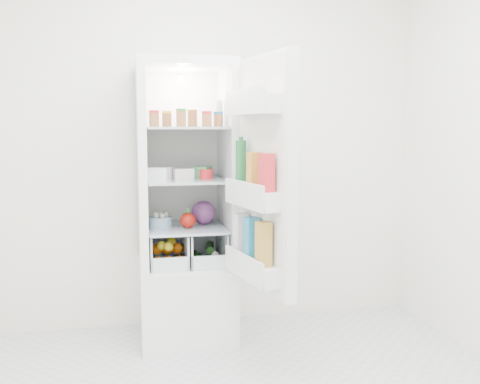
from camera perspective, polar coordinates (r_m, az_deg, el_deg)
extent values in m
cube|color=white|center=(3.76, -3.34, 5.59)|extent=(3.00, 0.02, 2.60)
cube|color=white|center=(3.63, -5.71, -11.35)|extent=(0.60, 0.60, 0.50)
cube|color=white|center=(3.47, -6.01, 13.32)|extent=(0.60, 0.60, 0.05)
cube|color=white|center=(3.73, -6.33, 2.86)|extent=(0.60, 0.05, 1.25)
cube|color=white|center=(3.44, -10.44, 2.47)|extent=(0.05, 0.60, 1.25)
cube|color=white|center=(3.50, -1.39, 2.65)|extent=(0.05, 0.60, 1.25)
cube|color=white|center=(3.70, -6.28, 2.83)|extent=(0.50, 0.01, 1.25)
sphere|color=white|center=(3.68, -6.34, 11.93)|extent=(0.05, 0.05, 0.05)
cube|color=#A3B4BF|center=(3.48, -5.76, -3.79)|extent=(0.49, 0.53, 0.01)
cube|color=#A3B4BF|center=(3.44, -5.82, 1.30)|extent=(0.49, 0.53, 0.02)
cube|color=#A3B4BF|center=(3.43, -5.89, 6.80)|extent=(0.49, 0.53, 0.02)
cylinder|color=#B21919|center=(3.28, -9.16, 7.63)|extent=(0.06, 0.06, 0.08)
cylinder|color=gold|center=(3.33, -7.81, 7.64)|extent=(0.06, 0.06, 0.08)
cylinder|color=#267226|center=(3.26, -6.30, 7.68)|extent=(0.06, 0.06, 0.08)
cylinder|color=brown|center=(3.37, -5.10, 7.66)|extent=(0.06, 0.06, 0.08)
cylinder|color=#B21919|center=(3.31, -3.56, 7.69)|extent=(0.06, 0.06, 0.08)
cylinder|color=#194C8C|center=(3.37, -2.33, 7.68)|extent=(0.06, 0.06, 0.08)
cylinder|color=white|center=(3.43, -2.27, 8.35)|extent=(0.05, 0.05, 0.17)
cube|color=white|center=(3.34, -8.58, 1.92)|extent=(0.16, 0.16, 0.08)
cube|color=beige|center=(3.39, -6.15, 1.93)|extent=(0.14, 0.14, 0.07)
cylinder|color=red|center=(3.42, -3.70, 1.93)|extent=(0.10, 0.10, 0.06)
cube|color=#3E894C|center=(3.46, -4.04, 2.10)|extent=(0.14, 0.16, 0.08)
sphere|color=#561D50|center=(3.54, -3.92, -2.20)|extent=(0.16, 0.16, 0.16)
sphere|color=#B3170B|center=(3.42, -5.58, -3.02)|extent=(0.10, 0.10, 0.10)
cylinder|color=#92BBDA|center=(3.47, -8.49, -3.19)|extent=(0.19, 0.19, 0.07)
sphere|color=orange|center=(3.39, -8.68, -7.40)|extent=(0.07, 0.07, 0.07)
sphere|color=orange|center=(3.40, -7.58, -7.37)|extent=(0.07, 0.07, 0.07)
sphere|color=orange|center=(3.40, -6.48, -7.33)|extent=(0.07, 0.07, 0.07)
sphere|color=orange|center=(3.50, -8.81, -6.05)|extent=(0.07, 0.07, 0.07)
sphere|color=orange|center=(3.50, -7.74, -6.02)|extent=(0.07, 0.07, 0.07)
sphere|color=orange|center=(3.51, -6.68, -5.99)|extent=(0.07, 0.07, 0.07)
sphere|color=yellow|center=(3.43, -8.35, -5.69)|extent=(0.06, 0.06, 0.06)
sphere|color=yellow|center=(3.54, -7.32, -5.28)|extent=(0.06, 0.06, 0.06)
sphere|color=yellow|center=(3.40, -7.63, -5.81)|extent=(0.06, 0.06, 0.06)
cylinder|color=#214918|center=(3.53, -4.38, -6.94)|extent=(0.09, 0.21, 0.05)
cylinder|color=#214918|center=(3.58, -3.22, -5.92)|extent=(0.08, 0.21, 0.05)
sphere|color=white|center=(3.42, -3.45, -7.37)|extent=(0.05, 0.05, 0.05)
sphere|color=white|center=(3.44, -2.67, -6.77)|extent=(0.05, 0.05, 0.05)
cube|color=white|center=(2.95, 2.87, 1.90)|extent=(0.18, 0.60, 1.30)
cube|color=white|center=(2.94, 2.26, 1.87)|extent=(0.12, 0.55, 1.26)
cube|color=white|center=(2.91, 1.39, 9.23)|extent=(0.21, 0.51, 0.10)
cube|color=white|center=(2.93, 1.37, -0.60)|extent=(0.21, 0.51, 0.10)
cube|color=white|center=(3.00, 1.34, -8.18)|extent=(0.21, 0.51, 0.10)
sphere|color=#AA774C|center=(2.80, 2.34, 10.55)|extent=(0.05, 0.05, 0.05)
sphere|color=#AA774C|center=(2.87, 1.64, 10.46)|extent=(0.05, 0.05, 0.05)
sphere|color=#AA774C|center=(2.94, 0.97, 10.36)|extent=(0.05, 0.05, 0.05)
sphere|color=#AA774C|center=(3.02, 0.33, 10.28)|extent=(0.05, 0.05, 0.05)
cylinder|color=#1A5C2C|center=(3.05, 0.10, 3.09)|extent=(0.06, 0.06, 0.26)
cube|color=gold|center=(2.88, 1.52, 2.29)|extent=(0.08, 0.08, 0.20)
cube|color=red|center=(2.75, 2.84, 2.07)|extent=(0.08, 0.08, 0.20)
cube|color=white|center=(3.10, 0.10, -4.50)|extent=(0.08, 0.08, 0.24)
cube|color=#2793C5|center=(2.96, 1.26, -5.02)|extent=(0.08, 0.08, 0.24)
cube|color=gold|center=(2.83, 2.53, -5.58)|extent=(0.08, 0.08, 0.24)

